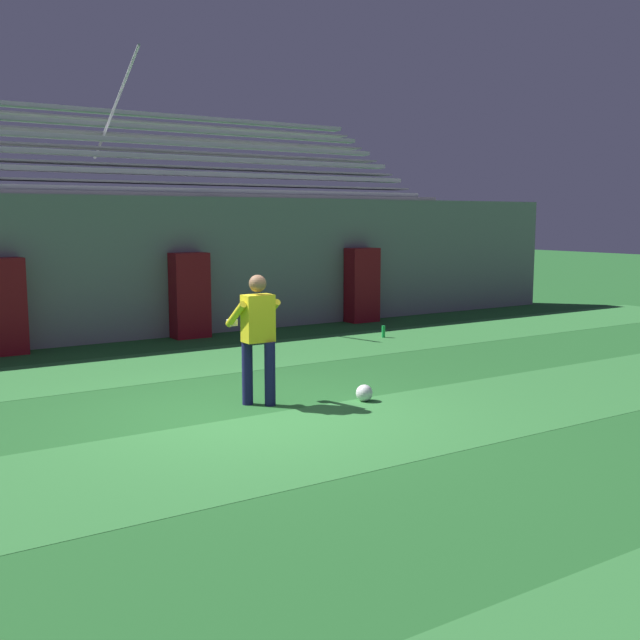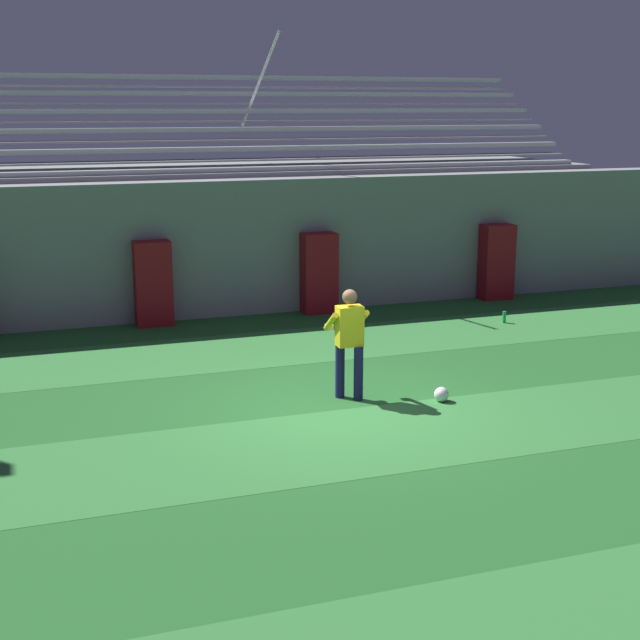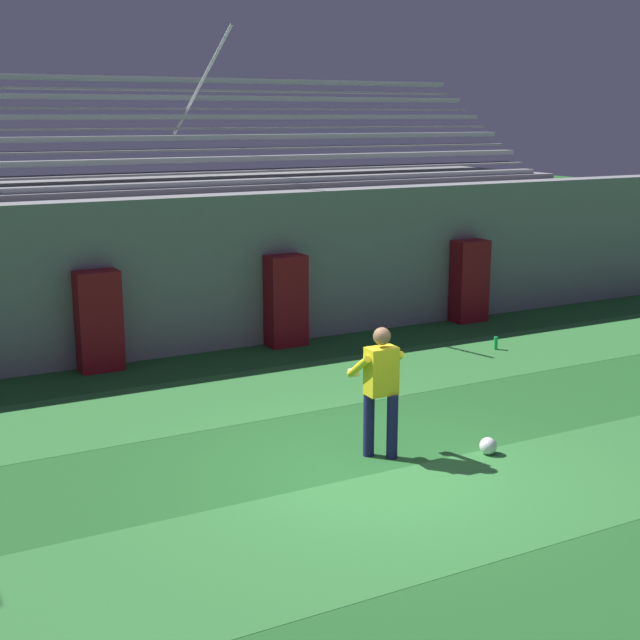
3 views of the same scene
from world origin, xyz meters
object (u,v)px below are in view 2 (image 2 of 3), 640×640
(padding_pillar_far_right, at_px, (496,262))
(soccer_ball, at_px, (441,394))
(goalkeeper, at_px, (349,337))
(padding_pillar_gate_left, at_px, (153,284))
(water_bottle, at_px, (504,317))
(padding_pillar_gate_right, at_px, (319,273))

(padding_pillar_far_right, bearing_deg, soccer_ball, -125.81)
(padding_pillar_far_right, xyz_separation_m, goalkeeper, (-5.67, -5.53, 0.11))
(padding_pillar_gate_left, bearing_deg, goalkeeper, -69.76)
(water_bottle, bearing_deg, padding_pillar_gate_left, 162.53)
(padding_pillar_gate_right, distance_m, goalkeeper, 5.72)
(goalkeeper, relative_size, water_bottle, 6.96)
(goalkeeper, height_order, soccer_ball, goalkeeper)
(goalkeeper, bearing_deg, water_bottle, 36.25)
(padding_pillar_gate_right, bearing_deg, soccer_ball, -91.78)
(padding_pillar_gate_right, height_order, goalkeeper, padding_pillar_gate_right)
(water_bottle, bearing_deg, soccer_ball, -130.40)
(padding_pillar_gate_right, relative_size, padding_pillar_far_right, 1.00)
(goalkeeper, distance_m, soccer_ball, 1.62)
(padding_pillar_gate_left, height_order, padding_pillar_gate_right, same)
(padding_pillar_gate_right, distance_m, water_bottle, 3.93)
(padding_pillar_gate_left, distance_m, padding_pillar_gate_right, 3.48)
(padding_pillar_far_right, distance_m, soccer_ball, 7.59)
(goalkeeper, relative_size, soccer_ball, 7.59)
(padding_pillar_gate_left, xyz_separation_m, water_bottle, (6.71, -2.11, -0.73))
(padding_pillar_far_right, bearing_deg, goalkeeper, -135.69)
(padding_pillar_far_right, height_order, goalkeeper, padding_pillar_far_right)
(padding_pillar_gate_right, height_order, padding_pillar_far_right, same)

